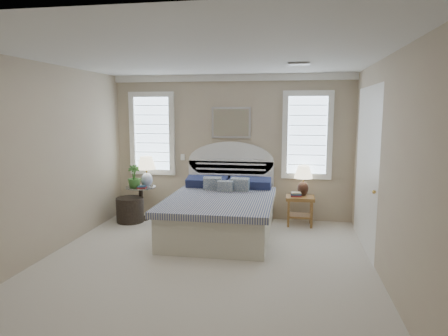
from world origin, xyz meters
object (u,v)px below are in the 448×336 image
nightstand_right (300,204)px  floor_pot (130,210)px  side_table_left (141,199)px  lamp_left (146,168)px  lamp_right (303,177)px  bed (222,211)px

nightstand_right → floor_pot: nightstand_right is taller
side_table_left → lamp_left: (0.11, 0.03, 0.59)m
lamp_right → floor_pot: bearing=-172.3°
bed → nightstand_right: (1.30, 0.69, 0.00)m
side_table_left → nightstand_right: 2.95m
lamp_right → lamp_left: bearing=-176.2°
nightstand_right → lamp_left: lamp_left is taller
nightstand_right → floor_pot: 3.11m
bed → side_table_left: bearing=160.3°
bed → lamp_right: 1.64m
bed → lamp_right: bearing=31.3°
bed → side_table_left: bed is taller
side_table_left → lamp_left: 0.60m
nightstand_right → floor_pot: (-3.09, -0.30, -0.16)m
side_table_left → lamp_left: size_ratio=1.10×
bed → nightstand_right: 1.47m
nightstand_right → floor_pot: size_ratio=1.06×
side_table_left → lamp_right: 3.04m
lamp_left → nightstand_right: bearing=1.4°
bed → floor_pot: (-1.79, 0.39, -0.16)m
floor_pot → lamp_right: lamp_right is taller
floor_pot → nightstand_right: bearing=5.5°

